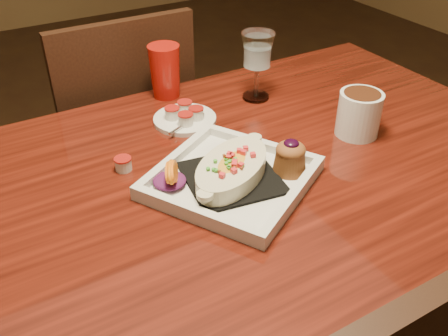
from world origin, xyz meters
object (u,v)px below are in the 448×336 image
plate (237,172)px  goblet (257,54)px  table (221,216)px  saucer (185,117)px  red_tumbler (165,71)px  chair_far (122,141)px  coffee_mug (360,112)px

plate → goblet: (0.24, 0.30, 0.10)m
table → saucer: (0.04, 0.25, 0.11)m
goblet → saucer: bearing=-174.3°
plate → saucer: size_ratio=2.55×
plate → red_tumbler: (0.05, 0.43, 0.04)m
chair_far → saucer: chair_far is taller
coffee_mug → saucer: coffee_mug is taller
saucer → red_tumbler: size_ratio=1.11×
table → goblet: (0.26, 0.27, 0.22)m
plate → saucer: (0.02, 0.27, -0.01)m
table → coffee_mug: size_ratio=11.11×
saucer → plate: bearing=-94.7°
plate → coffee_mug: (0.34, 0.03, 0.03)m
chair_far → saucer: (0.04, -0.38, 0.26)m
table → chair_far: (-0.00, 0.63, -0.15)m
red_tumbler → chair_far: bearing=106.1°
goblet → red_tumbler: (-0.20, 0.13, -0.05)m
table → goblet: 0.43m
coffee_mug → goblet: 0.30m
chair_far → saucer: size_ratio=6.15×
coffee_mug → plate: bearing=164.3°
goblet → red_tumbler: size_ratio=1.28×
goblet → chair_far: bearing=126.0°
red_tumbler → plate: bearing=-96.1°
goblet → saucer: size_ratio=1.16×
coffee_mug → chair_far: bearing=99.9°
plate → goblet: size_ratio=2.21×
goblet → coffee_mug: bearing=-69.2°
saucer → chair_far: bearing=96.5°
chair_far → goblet: 0.58m
plate → table: bearing=97.8°
chair_far → goblet: size_ratio=5.32×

